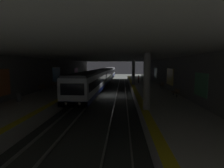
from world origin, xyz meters
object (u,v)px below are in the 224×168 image
bench_left_near (176,92)px  bench_right_mid (53,84)px  pillar_near (147,82)px  person_waiting_near (144,82)px  metro_train (104,75)px  bench_right_far (68,80)px  pillar_far (133,72)px  person_boarding (142,77)px  bench_left_mid (162,84)px  bench_right_near (42,87)px  person_standing_far (139,79)px  suitcase_rolling (147,87)px  trash_bin (19,97)px  person_walking_mid (148,80)px

bench_left_near → bench_right_mid: (6.53, 17.07, 0.00)m
pillar_near → person_waiting_near: (14.68, -1.57, -1.43)m
metro_train → bench_right_far: metro_train is taller
bench_right_far → person_waiting_near: size_ratio=1.09×
bench_right_mid → pillar_far: bearing=-68.0°
bench_right_far → person_boarding: (3.95, -15.13, 0.38)m
bench_left_mid → person_waiting_near: bearing=67.6°
bench_left_mid → person_waiting_near: person_waiting_near is taller
bench_right_near → pillar_far: bearing=-55.2°
bench_right_near → person_standing_far: size_ratio=1.08×
bench_left_mid → person_standing_far: 7.67m
bench_right_far → person_waiting_near: person_waiting_near is taller
pillar_far → suitcase_rolling: size_ratio=5.16×
metro_train → pillar_far: bearing=-149.7°
bench_right_mid → suitcase_rolling: size_ratio=1.93×
trash_bin → metro_train: bearing=-11.8°
person_waiting_near → person_boarding: person_boarding is taller
metro_train → bench_left_near: (-22.94, -10.73, -0.45)m
pillar_far → person_boarding: pillar_far is taller
metro_train → pillar_near: bearing=-167.3°
person_standing_far → pillar_near: bearing=176.7°
bench_right_far → person_waiting_near: bearing=-110.6°
person_boarding → suitcase_rolling: (-11.52, 0.48, -0.61)m
bench_right_mid → person_walking_mid: (4.44, -15.50, 0.34)m
bench_left_mid → bench_right_near: (-4.58, 17.07, 0.00)m
bench_left_near → metro_train: bearing=25.1°
bench_right_far → bench_left_mid: bearing=-110.8°
metro_train → person_standing_far: size_ratio=35.17×
bench_left_mid → trash_bin: bench_left_mid is taller
bench_left_mid → pillar_near: bearing=162.9°
metro_train → person_boarding: metro_train is taller
pillar_near → metro_train: pillar_near is taller
person_waiting_near → person_walking_mid: bearing=-22.6°
pillar_near → pillar_far: (17.96, 0.00, 0.00)m
pillar_near → person_standing_far: size_ratio=2.90×
bench_right_mid → person_waiting_near: person_waiting_near is taller
pillar_far → person_standing_far: bearing=-23.8°
person_walking_mid → person_boarding: bearing=3.1°
pillar_far → person_walking_mid: pillar_far is taller
bench_left_near → bench_left_mid: same height
suitcase_rolling → bench_right_far: bearing=62.7°
bench_left_mid → person_boarding: (10.45, 1.94, 0.38)m
bench_left_near → bench_left_mid: (7.36, 0.00, 0.00)m
bench_right_near → trash_bin: bench_right_near is taller
pillar_near → bench_right_far: (20.10, 12.88, -1.75)m
person_walking_mid → person_boarding: person_boarding is taller
person_waiting_near → trash_bin: bearing=131.9°
pillar_far → trash_bin: (-15.62, 12.15, -1.85)m
trash_bin → bench_right_mid: bearing=4.0°
metro_train → bench_right_near: 21.13m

